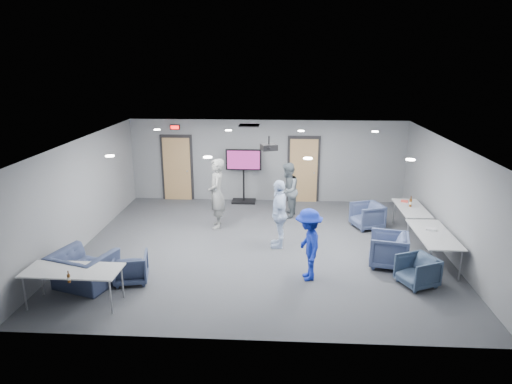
# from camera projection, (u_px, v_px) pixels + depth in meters

# --- Properties ---
(floor) EXTENTS (9.00, 9.00, 0.00)m
(floor) POSITION_uv_depth(u_px,v_px,m) (261.00, 247.00, 11.55)
(floor) COLOR #393B41
(floor) RESTS_ON ground
(ceiling) EXTENTS (9.00, 9.00, 0.00)m
(ceiling) POSITION_uv_depth(u_px,v_px,m) (262.00, 141.00, 10.79)
(ceiling) COLOR white
(ceiling) RESTS_ON wall_back
(wall_back) EXTENTS (9.00, 0.02, 2.70)m
(wall_back) POSITION_uv_depth(u_px,v_px,m) (267.00, 161.00, 15.00)
(wall_back) COLOR slate
(wall_back) RESTS_ON floor
(wall_front) EXTENTS (9.00, 0.02, 2.70)m
(wall_front) POSITION_uv_depth(u_px,v_px,m) (250.00, 267.00, 7.34)
(wall_front) COLOR slate
(wall_front) RESTS_ON floor
(wall_left) EXTENTS (0.02, 8.00, 2.70)m
(wall_left) POSITION_uv_depth(u_px,v_px,m) (82.00, 193.00, 11.42)
(wall_left) COLOR slate
(wall_left) RESTS_ON floor
(wall_right) EXTENTS (0.02, 8.00, 2.70)m
(wall_right) POSITION_uv_depth(u_px,v_px,m) (449.00, 199.00, 10.92)
(wall_right) COLOR slate
(wall_right) RESTS_ON floor
(door_left) EXTENTS (1.06, 0.17, 2.24)m
(door_left) POSITION_uv_depth(u_px,v_px,m) (177.00, 168.00, 15.21)
(door_left) COLOR black
(door_left) RESTS_ON wall_back
(door_right) EXTENTS (1.06, 0.17, 2.24)m
(door_right) POSITION_uv_depth(u_px,v_px,m) (303.00, 170.00, 14.97)
(door_right) COLOR black
(door_right) RESTS_ON wall_back
(exit_sign) EXTENTS (0.32, 0.08, 0.16)m
(exit_sign) POSITION_uv_depth(u_px,v_px,m) (175.00, 127.00, 14.80)
(exit_sign) COLOR black
(exit_sign) RESTS_ON wall_back
(hvac_diffuser) EXTENTS (0.60, 0.60, 0.03)m
(hvac_diffuser) POSITION_uv_depth(u_px,v_px,m) (249.00, 125.00, 13.51)
(hvac_diffuser) COLOR black
(hvac_diffuser) RESTS_ON ceiling
(downlights) EXTENTS (6.18, 3.78, 0.02)m
(downlights) POSITION_uv_depth(u_px,v_px,m) (262.00, 142.00, 10.80)
(downlights) COLOR white
(downlights) RESTS_ON ceiling
(person_a) EXTENTS (0.56, 0.77, 1.96)m
(person_a) POSITION_uv_depth(u_px,v_px,m) (217.00, 194.00, 12.66)
(person_a) COLOR gray
(person_a) RESTS_ON floor
(person_b) EXTENTS (0.76, 0.90, 1.66)m
(person_b) POSITION_uv_depth(u_px,v_px,m) (288.00, 190.00, 13.52)
(person_b) COLOR slate
(person_b) RESTS_ON floor
(person_c) EXTENTS (0.44, 1.03, 1.74)m
(person_c) POSITION_uv_depth(u_px,v_px,m) (279.00, 214.00, 11.36)
(person_c) COLOR silver
(person_c) RESTS_ON floor
(person_d) EXTENTS (0.73, 1.09, 1.58)m
(person_d) POSITION_uv_depth(u_px,v_px,m) (308.00, 245.00, 9.68)
(person_d) COLOR #182A9D
(person_d) RESTS_ON floor
(chair_right_a) EXTENTS (0.99, 0.97, 0.71)m
(chair_right_a) POSITION_uv_depth(u_px,v_px,m) (367.00, 216.00, 12.77)
(chair_right_a) COLOR #3E496B
(chair_right_a) RESTS_ON floor
(chair_right_b) EXTENTS (1.01, 0.99, 0.77)m
(chair_right_b) POSITION_uv_depth(u_px,v_px,m) (388.00, 250.00, 10.41)
(chair_right_b) COLOR #3E4A6C
(chair_right_b) RESTS_ON floor
(chair_right_c) EXTENTS (0.93, 0.92, 0.64)m
(chair_right_c) POSITION_uv_depth(u_px,v_px,m) (417.00, 271.00, 9.51)
(chair_right_c) COLOR #34445A
(chair_right_c) RESTS_ON floor
(chair_front_a) EXTENTS (0.82, 0.84, 0.64)m
(chair_front_a) POSITION_uv_depth(u_px,v_px,m) (131.00, 268.00, 9.67)
(chair_front_a) COLOR #323C57
(chair_front_a) RESTS_ON floor
(chair_front_b) EXTENTS (1.42, 1.33, 0.76)m
(chair_front_b) POSITION_uv_depth(u_px,v_px,m) (83.00, 270.00, 9.45)
(chair_front_b) COLOR #343D59
(chair_front_b) RESTS_ON floor
(table_right_a) EXTENTS (0.69, 1.66, 0.73)m
(table_right_a) POSITION_uv_depth(u_px,v_px,m) (411.00, 209.00, 12.29)
(table_right_a) COLOR #ACAFB1
(table_right_a) RESTS_ON floor
(table_right_b) EXTENTS (0.80, 1.92, 0.73)m
(table_right_b) POSITION_uv_depth(u_px,v_px,m) (434.00, 235.00, 10.46)
(table_right_b) COLOR #ACAFB1
(table_right_b) RESTS_ON floor
(table_front_left) EXTENTS (1.84, 0.79, 0.73)m
(table_front_left) POSITION_uv_depth(u_px,v_px,m) (73.00, 272.00, 8.67)
(table_front_left) COLOR #ACAFB1
(table_front_left) RESTS_ON floor
(bottle_front) EXTENTS (0.06, 0.06, 0.23)m
(bottle_front) POSITION_uv_depth(u_px,v_px,m) (69.00, 278.00, 8.14)
(bottle_front) COLOR #512C0D
(bottle_front) RESTS_ON table_front_left
(bottle_right) EXTENTS (0.08, 0.08, 0.30)m
(bottle_right) POSITION_uv_depth(u_px,v_px,m) (411.00, 203.00, 12.33)
(bottle_right) COLOR #512C0D
(bottle_right) RESTS_ON table_right_a
(snack_box) EXTENTS (0.22, 0.18, 0.04)m
(snack_box) POSITION_uv_depth(u_px,v_px,m) (405.00, 201.00, 12.76)
(snack_box) COLOR #E44639
(snack_box) RESTS_ON table_right_a
(wrapper) EXTENTS (0.25, 0.20, 0.05)m
(wrapper) POSITION_uv_depth(u_px,v_px,m) (431.00, 229.00, 10.65)
(wrapper) COLOR silver
(wrapper) RESTS_ON table_right_b
(tv_stand) EXTENTS (1.16, 0.55, 1.78)m
(tv_stand) POSITION_uv_depth(u_px,v_px,m) (244.00, 173.00, 14.90)
(tv_stand) COLOR black
(tv_stand) RESTS_ON floor
(projector) EXTENTS (0.48, 0.44, 0.37)m
(projector) POSITION_uv_depth(u_px,v_px,m) (269.00, 147.00, 11.70)
(projector) COLOR black
(projector) RESTS_ON ceiling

